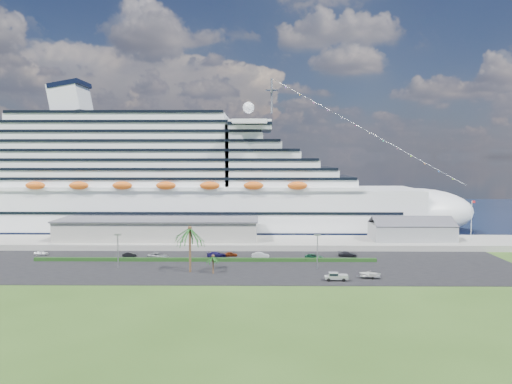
{
  "coord_description": "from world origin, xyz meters",
  "views": [
    {
      "loc": [
        6.73,
        -110.3,
        26.81
      ],
      "look_at": [
        5.02,
        30.0,
        17.02
      ],
      "focal_mm": 35.0,
      "sensor_mm": 36.0,
      "label": 1
    }
  ],
  "objects_px": {
    "cruise_ship": "(182,186)",
    "boat_trailer": "(370,274)",
    "pickup_truck": "(336,276)",
    "parked_car_3": "(216,254)"
  },
  "relations": [
    {
      "from": "cruise_ship",
      "to": "boat_trailer",
      "type": "xyz_separation_m",
      "value": [
        52.12,
        -65.78,
        -15.53
      ]
    },
    {
      "from": "cruise_ship",
      "to": "pickup_truck",
      "type": "bearing_deg",
      "value": -56.83
    },
    {
      "from": "parked_car_3",
      "to": "pickup_truck",
      "type": "distance_m",
      "value": 37.72
    },
    {
      "from": "pickup_truck",
      "to": "boat_trailer",
      "type": "xyz_separation_m",
      "value": [
        7.86,
        1.93,
        0.06
      ]
    },
    {
      "from": "pickup_truck",
      "to": "cruise_ship",
      "type": "bearing_deg",
      "value": 123.17
    },
    {
      "from": "cruise_ship",
      "to": "boat_trailer",
      "type": "relative_size",
      "value": 33.71
    },
    {
      "from": "cruise_ship",
      "to": "pickup_truck",
      "type": "distance_m",
      "value": 82.38
    },
    {
      "from": "cruise_ship",
      "to": "pickup_truck",
      "type": "relative_size",
      "value": 37.54
    },
    {
      "from": "cruise_ship",
      "to": "boat_trailer",
      "type": "distance_m",
      "value": 85.35
    },
    {
      "from": "cruise_ship",
      "to": "boat_trailer",
      "type": "bearing_deg",
      "value": -51.61
    }
  ]
}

